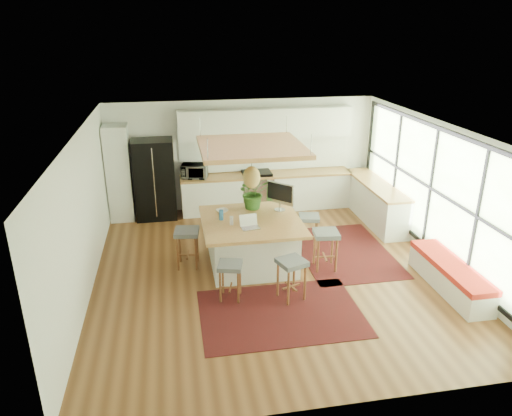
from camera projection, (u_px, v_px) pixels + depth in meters
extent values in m
plane|color=#5B331A|center=(271.00, 271.00, 9.06)|extent=(7.00, 7.00, 0.00)
plane|color=white|center=(273.00, 130.00, 8.08)|extent=(7.00, 7.00, 0.00)
plane|color=silver|center=(242.00, 155.00, 11.78)|extent=(6.50, 0.00, 6.50)
plane|color=silver|center=(337.00, 313.00, 5.36)|extent=(6.50, 0.00, 6.50)
plane|color=silver|center=(83.00, 216.00, 8.03)|extent=(0.00, 7.00, 7.00)
plane|color=silver|center=(438.00, 194.00, 9.11)|extent=(0.00, 7.00, 7.00)
cube|color=silver|center=(119.00, 173.00, 11.08)|extent=(0.55, 0.60, 2.25)
cube|color=silver|center=(266.00, 192.00, 11.91)|extent=(4.20, 0.60, 0.88)
cube|color=#A16C39|center=(267.00, 175.00, 11.74)|extent=(4.24, 0.64, 0.05)
cube|color=white|center=(264.00, 154.00, 11.85)|extent=(4.20, 0.02, 0.80)
cube|color=silver|center=(266.00, 123.00, 11.41)|extent=(4.20, 0.34, 0.70)
cube|color=silver|center=(375.00, 203.00, 11.22)|extent=(0.60, 2.50, 0.88)
cube|color=#A16C39|center=(377.00, 184.00, 11.05)|extent=(0.64, 2.54, 0.05)
cube|color=black|center=(281.00, 313.00, 7.73)|extent=(2.60, 1.80, 0.01)
cube|color=black|center=(344.00, 252.00, 9.79)|extent=(1.80, 2.60, 0.01)
imported|color=#A5A5AA|center=(194.00, 170.00, 11.36)|extent=(0.66, 0.45, 0.41)
imported|color=#1E4C19|center=(254.00, 196.00, 9.45)|extent=(0.72, 0.78, 0.52)
imported|color=silver|center=(222.00, 211.00, 9.33)|extent=(0.29, 0.29, 0.05)
cylinder|color=#2E74B8|center=(222.00, 215.00, 8.94)|extent=(0.07, 0.07, 0.19)
cylinder|color=silver|center=(231.00, 220.00, 8.73)|extent=(0.07, 0.07, 0.19)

